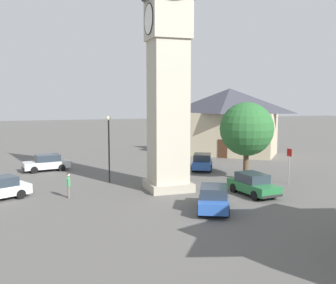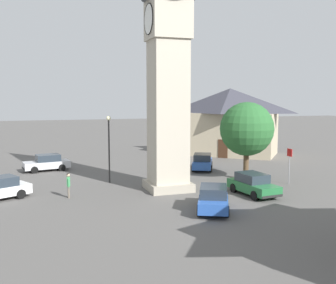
# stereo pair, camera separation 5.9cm
# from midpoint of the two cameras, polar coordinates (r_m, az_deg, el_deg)

# --- Properties ---
(ground_plane) EXTENTS (200.00, 200.00, 0.00)m
(ground_plane) POSITION_cam_midpoint_polar(r_m,az_deg,el_deg) (29.53, -0.06, -6.86)
(ground_plane) COLOR #565451
(clock_tower) EXTENTS (3.79, 3.79, 19.46)m
(clock_tower) POSITION_cam_midpoint_polar(r_m,az_deg,el_deg) (29.12, -0.06, 15.45)
(clock_tower) COLOR #A59C89
(clock_tower) RESTS_ON ground
(car_blue_kerb) EXTENTS (4.45, 3.30, 1.53)m
(car_blue_kerb) POSITION_cam_midpoint_polar(r_m,az_deg,el_deg) (24.12, 6.50, -8.05)
(car_blue_kerb) COLOR #2D5BB7
(car_blue_kerb) RESTS_ON ground
(car_silver_kerb) EXTENTS (4.45, 3.34, 1.53)m
(car_silver_kerb) POSITION_cam_midpoint_polar(r_m,az_deg,el_deg) (37.57, 4.91, -2.85)
(car_silver_kerb) COLOR #2D5BB7
(car_silver_kerb) RESTS_ON ground
(car_white_side) EXTENTS (4.28, 2.13, 1.53)m
(car_white_side) POSITION_cam_midpoint_polar(r_m,az_deg,el_deg) (28.40, 12.08, -5.96)
(car_white_side) COLOR #236B38
(car_white_side) RESTS_ON ground
(car_black_far) EXTENTS (2.36, 4.35, 1.53)m
(car_black_far) POSITION_cam_midpoint_polar(r_m,az_deg,el_deg) (38.54, -17.10, -2.87)
(car_black_far) COLOR silver
(car_black_far) RESTS_ON ground
(pedestrian) EXTENTS (0.56, 0.24, 1.69)m
(pedestrian) POSITION_cam_midpoint_polar(r_m,az_deg,el_deg) (27.77, -14.20, -5.77)
(pedestrian) COLOR #706656
(pedestrian) RESTS_ON ground
(tree) EXTENTS (4.43, 4.43, 6.44)m
(tree) POSITION_cam_midpoint_polar(r_m,az_deg,el_deg) (33.17, 11.20, 1.83)
(tree) COLOR brown
(tree) RESTS_ON ground
(building_terrace_right) EXTENTS (12.34, 12.85, 7.90)m
(building_terrace_right) POSITION_cam_midpoint_polar(r_m,az_deg,el_deg) (48.00, 8.79, 3.03)
(building_terrace_right) COLOR tan
(building_terrace_right) RESTS_ON ground
(lamp_post) EXTENTS (0.36, 0.36, 5.35)m
(lamp_post) POSITION_cam_midpoint_polar(r_m,az_deg,el_deg) (31.61, -8.57, 0.47)
(lamp_post) COLOR black
(lamp_post) RESTS_ON ground
(road_sign) EXTENTS (0.60, 0.07, 2.80)m
(road_sign) POSITION_cam_midpoint_polar(r_m,az_deg,el_deg) (32.52, 17.00, -2.50)
(road_sign) COLOR gray
(road_sign) RESTS_ON ground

